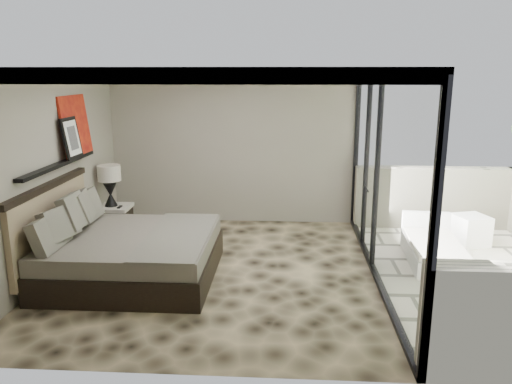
# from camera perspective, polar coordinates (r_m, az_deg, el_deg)

# --- Properties ---
(floor) EXTENTS (5.00, 5.00, 0.00)m
(floor) POSITION_cam_1_polar(r_m,az_deg,el_deg) (7.21, -4.70, -9.00)
(floor) COLOR black
(floor) RESTS_ON ground
(ceiling) EXTENTS (4.50, 5.00, 0.02)m
(ceiling) POSITION_cam_1_polar(r_m,az_deg,el_deg) (6.66, -5.18, 13.77)
(ceiling) COLOR silver
(ceiling) RESTS_ON back_wall
(back_wall) EXTENTS (4.50, 0.02, 2.80)m
(back_wall) POSITION_cam_1_polar(r_m,az_deg,el_deg) (9.23, -2.67, 5.07)
(back_wall) COLOR gray
(back_wall) RESTS_ON floor
(left_wall) EXTENTS (0.02, 5.00, 2.80)m
(left_wall) POSITION_cam_1_polar(r_m,az_deg,el_deg) (7.46, -22.22, 2.04)
(left_wall) COLOR gray
(left_wall) RESTS_ON floor
(glass_wall) EXTENTS (0.08, 5.00, 2.80)m
(glass_wall) POSITION_cam_1_polar(r_m,az_deg,el_deg) (6.84, 14.07, 1.68)
(glass_wall) COLOR white
(glass_wall) RESTS_ON floor
(terrace_slab) EXTENTS (3.00, 5.00, 0.12)m
(terrace_slab) POSITION_cam_1_polar(r_m,az_deg,el_deg) (7.67, 24.66, -9.31)
(terrace_slab) COLOR beige
(terrace_slab) RESTS_ON ground
(picture_ledge) EXTENTS (0.12, 2.20, 0.05)m
(picture_ledge) POSITION_cam_1_polar(r_m,az_deg,el_deg) (7.50, -21.55, 2.94)
(picture_ledge) COLOR black
(picture_ledge) RESTS_ON left_wall
(bed) EXTENTS (2.25, 2.18, 1.25)m
(bed) POSITION_cam_1_polar(r_m,az_deg,el_deg) (7.11, -14.69, -6.60)
(bed) COLOR black
(bed) RESTS_ON floor
(nightstand) EXTENTS (0.63, 0.63, 0.53)m
(nightstand) POSITION_cam_1_polar(r_m,az_deg,el_deg) (8.98, -15.75, -3.11)
(nightstand) COLOR black
(nightstand) RESTS_ON floor
(table_lamp) EXTENTS (0.39, 0.39, 0.71)m
(table_lamp) POSITION_cam_1_polar(r_m,az_deg,el_deg) (8.82, -16.40, 1.31)
(table_lamp) COLOR black
(table_lamp) RESTS_ON nightstand
(abstract_canvas) EXTENTS (0.13, 0.90, 0.90)m
(abstract_canvas) POSITION_cam_1_polar(r_m,az_deg,el_deg) (8.05, -19.96, 7.16)
(abstract_canvas) COLOR #A5390E
(abstract_canvas) RESTS_ON picture_ledge
(framed_print) EXTENTS (0.11, 0.50, 0.60)m
(framed_print) POSITION_cam_1_polar(r_m,az_deg,el_deg) (7.78, -20.35, 5.82)
(framed_print) COLOR black
(framed_print) RESTS_ON picture_ledge
(ottoman) EXTENTS (0.61, 0.61, 0.49)m
(ottoman) POSITION_cam_1_polar(r_m,az_deg,el_deg) (8.90, 23.31, -4.01)
(ottoman) COLOR white
(ottoman) RESTS_ON terrace_slab
(lounger) EXTENTS (0.83, 1.53, 0.58)m
(lounger) POSITION_cam_1_polar(r_m,az_deg,el_deg) (7.94, 19.61, -6.21)
(lounger) COLOR silver
(lounger) RESTS_ON terrace_slab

